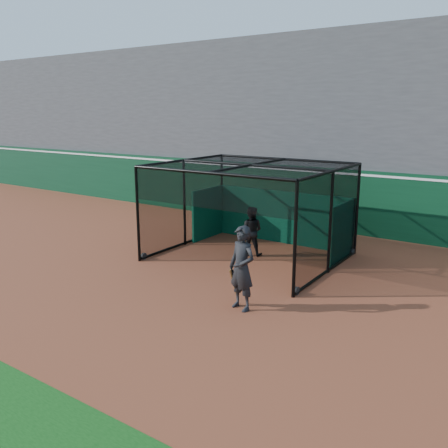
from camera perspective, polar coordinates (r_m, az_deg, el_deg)
The scene contains 6 objects.
ground at distance 13.38m, azimuth -6.84°, elevation -7.18°, with size 120.00×120.00×0.00m, color brown.
outfield_wall at distance 20.02m, azimuth 9.18°, elevation 3.45°, with size 50.00×0.50×2.50m.
grandstand at distance 23.21m, azimuth 13.53°, elevation 12.51°, with size 50.00×7.85×8.95m.
batting_cage at distance 15.31m, azimuth 3.21°, elevation 1.42°, with size 5.53×4.76×3.03m.
batter at distance 15.73m, azimuth 3.25°, elevation -0.84°, with size 0.80×0.62×1.64m, color black.
on_deck_player at distance 11.35m, azimuth 2.16°, elevation -5.35°, with size 0.85×0.66×2.07m.
Camera 1 is at (8.29, -9.41, 4.67)m, focal length 38.00 mm.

